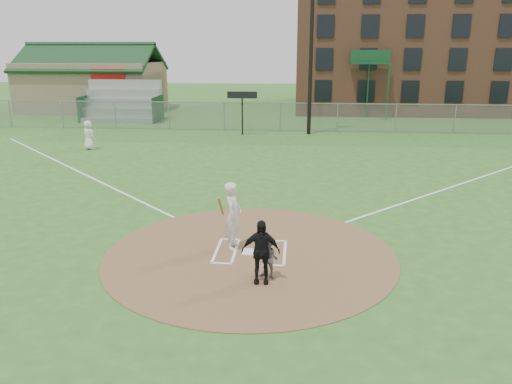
# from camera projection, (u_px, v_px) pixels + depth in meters

# --- Properties ---
(ground) EXTENTS (140.00, 140.00, 0.00)m
(ground) POSITION_uv_depth(u_px,v_px,m) (250.00, 254.00, 14.45)
(ground) COLOR #2D6221
(ground) RESTS_ON ground
(dirt_circle) EXTENTS (8.40, 8.40, 0.02)m
(dirt_circle) POSITION_uv_depth(u_px,v_px,m) (250.00, 254.00, 14.45)
(dirt_circle) COLOR brown
(dirt_circle) RESTS_ON ground
(home_plate) EXTENTS (0.49, 0.49, 0.03)m
(home_plate) POSITION_uv_depth(u_px,v_px,m) (251.00, 252.00, 14.53)
(home_plate) COLOR white
(home_plate) RESTS_ON dirt_circle
(foul_line_first) EXTENTS (17.04, 17.04, 0.01)m
(foul_line_first) POSITION_uv_depth(u_px,v_px,m) (469.00, 181.00, 22.32)
(foul_line_first) COLOR white
(foul_line_first) RESTS_ON ground
(foul_line_third) EXTENTS (17.04, 17.04, 0.01)m
(foul_line_third) POSITION_uv_depth(u_px,v_px,m) (81.00, 173.00, 23.80)
(foul_line_third) COLOR white
(foul_line_third) RESTS_ON ground
(catcher) EXTENTS (0.61, 0.54, 1.04)m
(catcher) POSITION_uv_depth(u_px,v_px,m) (269.00, 259.00, 12.80)
(catcher) COLOR gray
(catcher) RESTS_ON dirt_circle
(umpire) EXTENTS (0.99, 0.44, 1.66)m
(umpire) POSITION_uv_depth(u_px,v_px,m) (261.00, 252.00, 12.48)
(umpire) COLOR black
(umpire) RESTS_ON dirt_circle
(ondeck_player) EXTENTS (0.97, 0.84, 1.68)m
(ondeck_player) POSITION_uv_depth(u_px,v_px,m) (89.00, 135.00, 29.01)
(ondeck_player) COLOR silver
(ondeck_player) RESTS_ON ground
(batters_boxes) EXTENTS (2.08, 1.88, 0.01)m
(batters_boxes) POSITION_uv_depth(u_px,v_px,m) (251.00, 251.00, 14.59)
(batters_boxes) COLOR white
(batters_boxes) RESTS_ON dirt_circle
(batter_at_plate) EXTENTS (0.64, 1.10, 2.02)m
(batter_at_plate) POSITION_uv_depth(u_px,v_px,m) (233.00, 216.00, 14.59)
(batter_at_plate) COLOR silver
(batter_at_plate) RESTS_ON dirt_circle
(outfield_fence) EXTENTS (56.08, 0.08, 2.03)m
(outfield_fence) POSITION_uv_depth(u_px,v_px,m) (280.00, 117.00, 35.21)
(outfield_fence) COLOR slate
(outfield_fence) RESTS_ON ground
(bleachers) EXTENTS (6.08, 3.20, 3.20)m
(bleachers) POSITION_uv_depth(u_px,v_px,m) (121.00, 101.00, 40.14)
(bleachers) COLOR #B7BABF
(bleachers) RESTS_ON ground
(clubhouse) EXTENTS (12.20, 8.71, 6.23)m
(clubhouse) POSITION_uv_depth(u_px,v_px,m) (94.00, 84.00, 46.83)
(clubhouse) COLOR gray
(clubhouse) RESTS_ON ground
(brick_warehouse) EXTENTS (30.00, 17.17, 15.00)m
(brick_warehouse) POSITION_uv_depth(u_px,v_px,m) (456.00, 28.00, 47.35)
(brick_warehouse) COLOR brown
(brick_warehouse) RESTS_ON ground
(light_pole) EXTENTS (1.20, 0.30, 12.22)m
(light_pole) POSITION_uv_depth(u_px,v_px,m) (312.00, 34.00, 32.53)
(light_pole) COLOR black
(light_pole) RESTS_ON ground
(scoreboard_sign) EXTENTS (2.00, 0.10, 2.93)m
(scoreboard_sign) POSITION_uv_depth(u_px,v_px,m) (242.00, 100.00, 33.31)
(scoreboard_sign) COLOR black
(scoreboard_sign) RESTS_ON ground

